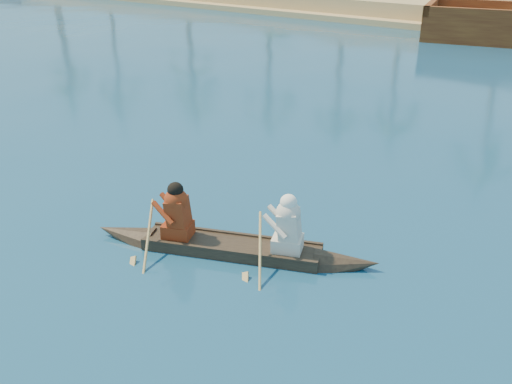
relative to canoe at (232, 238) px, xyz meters
The scene contains 2 objects.
ground 8.95m from the canoe, 153.43° to the left, with size 160.00×160.00×0.00m, color navy.
canoe is the anchor object (origin of this frame).
Camera 1 is at (13.70, -11.30, 5.59)m, focal length 40.00 mm.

